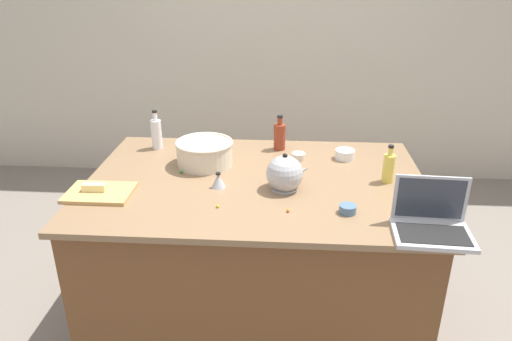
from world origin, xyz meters
TOP-DOWN VIEW (x-y plane):
  - ground_plane at (0.00, 0.00)m, footprint 12.00×12.00m
  - wall_back at (0.00, 2.14)m, footprint 8.00×0.10m
  - island_counter at (0.00, 0.00)m, footprint 1.71×1.16m
  - laptop at (0.75, -0.46)m, footprint 0.32×0.25m
  - mixing_bowl_large at (-0.29, 0.17)m, footprint 0.31×0.31m
  - bottle_oil at (0.66, 0.02)m, footprint 0.06×0.06m
  - bottle_soy at (0.11, 0.43)m, footprint 0.07×0.07m
  - bottle_vinegar at (-0.61, 0.40)m, footprint 0.06×0.06m
  - kettle at (0.15, -0.10)m, footprint 0.21×0.18m
  - cutting_board at (-0.73, -0.22)m, footprint 0.31×0.23m
  - butter_stick_left at (-0.75, -0.22)m, footprint 0.11×0.04m
  - ramekin_small at (0.43, -0.32)m, footprint 0.07×0.07m
  - ramekin_medium at (0.22, 0.28)m, footprint 0.08×0.08m
  - ramekin_wide at (0.48, 0.31)m, footprint 0.11×0.11m
  - kitchen_timer at (-0.18, -0.10)m, footprint 0.07×0.07m
  - candy_0 at (-0.15, -0.31)m, footprint 0.01×0.01m
  - candy_1 at (0.16, -0.33)m, footprint 0.01×0.01m
  - candy_2 at (-0.40, 0.05)m, footprint 0.01×0.01m
  - candy_3 at (0.23, 0.03)m, footprint 0.02×0.02m

SIDE VIEW (x-z plane):
  - ground_plane at x=0.00m, z-range 0.00..0.00m
  - island_counter at x=0.00m, z-range 0.00..0.90m
  - candy_0 at x=-0.15m, z-range 0.90..0.91m
  - candy_1 at x=0.16m, z-range 0.90..0.91m
  - candy_2 at x=-0.40m, z-range 0.90..0.91m
  - candy_3 at x=0.23m, z-range 0.90..0.92m
  - cutting_board at x=-0.73m, z-range 0.90..0.92m
  - ramekin_small at x=0.43m, z-range 0.90..0.94m
  - ramekin_medium at x=0.22m, z-range 0.90..0.94m
  - ramekin_wide at x=0.48m, z-range 0.90..0.95m
  - kitchen_timer at x=-0.18m, z-range 0.90..0.97m
  - butter_stick_left at x=-0.75m, z-range 0.92..0.95m
  - laptop at x=0.75m, z-range 0.84..1.06m
  - mixing_bowl_large at x=-0.29m, z-range 0.90..1.04m
  - bottle_oil at x=0.66m, z-range 0.88..1.08m
  - kettle at x=0.15m, z-range 0.88..1.08m
  - bottle_soy at x=0.11m, z-range 0.88..1.09m
  - bottle_vinegar at x=-0.61m, z-range 0.88..1.11m
  - wall_back at x=0.00m, z-range 0.00..2.60m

